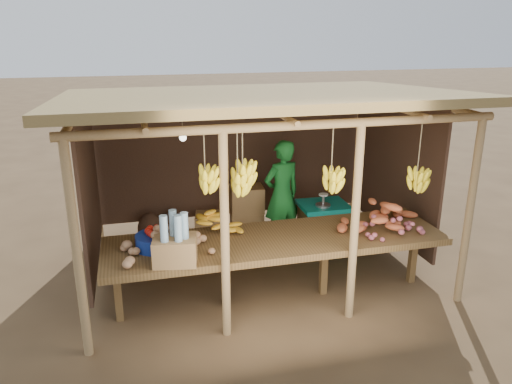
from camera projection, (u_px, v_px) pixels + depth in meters
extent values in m
plane|color=brown|center=(256.00, 265.00, 6.85)|extent=(60.00, 60.00, 0.00)
cylinder|color=#9D7D51|center=(77.00, 253.00, 4.63)|extent=(0.09, 0.09, 2.20)
cylinder|color=#9D7D51|center=(469.00, 214.00, 5.61)|extent=(0.09, 0.09, 2.20)
cylinder|color=#9D7D51|center=(94.00, 169.00, 7.39)|extent=(0.09, 0.09, 2.20)
cylinder|color=#9D7D51|center=(355.00, 153.00, 8.37)|extent=(0.09, 0.09, 2.20)
cylinder|color=#9D7D51|center=(225.00, 238.00, 4.96)|extent=(0.09, 0.09, 2.20)
cylinder|color=#9D7D51|center=(355.00, 225.00, 5.28)|extent=(0.09, 0.09, 2.20)
cylinder|color=#9D7D51|center=(295.00, 126.00, 4.78)|extent=(4.40, 0.09, 0.09)
cylinder|color=#9D7D51|center=(232.00, 90.00, 7.54)|extent=(4.40, 0.09, 0.09)
cube|color=olive|center=(256.00, 96.00, 6.13)|extent=(4.70, 3.50, 0.28)
cube|color=#462E20|center=(233.00, 154.00, 7.83)|extent=(4.20, 0.04, 1.98)
cube|color=#462E20|center=(89.00, 188.00, 6.16)|extent=(0.04, 2.40, 1.98)
cube|color=#462E20|center=(393.00, 166.00, 7.14)|extent=(0.04, 2.40, 1.98)
cube|color=brown|center=(276.00, 241.00, 5.73)|extent=(3.90, 1.05, 0.08)
cube|color=brown|center=(118.00, 291.00, 5.44)|extent=(0.08, 0.08, 0.72)
cube|color=brown|center=(226.00, 278.00, 5.72)|extent=(0.08, 0.08, 0.72)
cube|color=brown|center=(324.00, 266.00, 6.00)|extent=(0.08, 0.08, 0.72)
cube|color=brown|center=(413.00, 256.00, 6.28)|extent=(0.08, 0.08, 0.72)
cylinder|color=navy|center=(156.00, 241.00, 5.43)|extent=(0.45, 0.45, 0.16)
cube|color=olive|center=(175.00, 250.00, 5.08)|extent=(0.49, 0.41, 0.27)
imported|color=#197029|center=(282.00, 195.00, 7.16)|extent=(0.67, 0.54, 1.61)
cube|color=brown|center=(323.00, 226.00, 7.41)|extent=(0.64, 0.55, 0.58)
cube|color=#0C8A85|center=(323.00, 206.00, 7.31)|extent=(0.71, 0.62, 0.06)
cube|color=olive|center=(247.00, 223.00, 7.71)|extent=(0.55, 0.46, 0.40)
cube|color=olive|center=(247.00, 199.00, 7.59)|extent=(0.55, 0.46, 0.40)
cube|color=olive|center=(212.00, 226.00, 7.59)|extent=(0.55, 0.46, 0.40)
ellipsoid|color=#462E20|center=(150.00, 226.00, 7.56)|extent=(0.39, 0.39, 0.52)
ellipsoid|color=#462E20|center=(174.00, 224.00, 7.64)|extent=(0.39, 0.39, 0.52)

